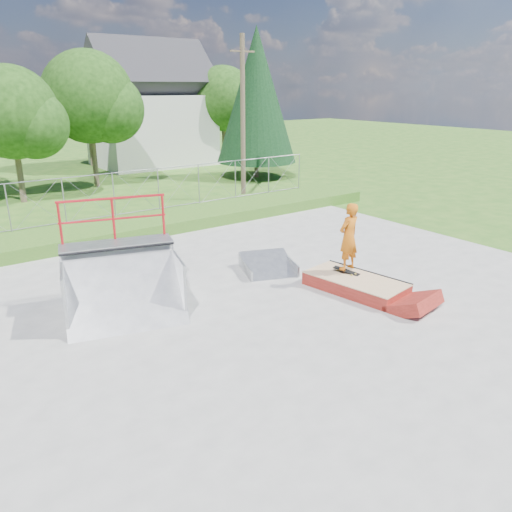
% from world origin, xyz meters
% --- Properties ---
extents(ground, '(120.00, 120.00, 0.00)m').
position_xyz_m(ground, '(0.00, 0.00, 0.00)').
color(ground, '#2A5E1A').
rests_on(ground, ground).
extents(concrete_pad, '(20.00, 16.00, 0.04)m').
position_xyz_m(concrete_pad, '(0.00, 0.00, 0.02)').
color(concrete_pad, gray).
rests_on(concrete_pad, ground).
extents(grass_berm, '(24.00, 3.00, 0.50)m').
position_xyz_m(grass_berm, '(0.00, 9.50, 0.25)').
color(grass_berm, '#2A5E1A').
rests_on(grass_berm, ground).
extents(grind_box, '(1.82, 3.04, 0.42)m').
position_xyz_m(grind_box, '(2.97, -0.18, 0.21)').
color(grind_box, maroon).
rests_on(grind_box, concrete_pad).
extents(quarter_pipe, '(3.40, 3.10, 2.86)m').
position_xyz_m(quarter_pipe, '(-2.99, 2.20, 1.43)').
color(quarter_pipe, '#919398').
rests_on(quarter_pipe, concrete_pad).
extents(flat_bank_ramp, '(2.01, 2.07, 0.47)m').
position_xyz_m(flat_bank_ramp, '(1.90, 2.55, 0.24)').
color(flat_bank_ramp, '#919398').
rests_on(flat_bank_ramp, concrete_pad).
extents(skateboard, '(0.49, 0.82, 0.13)m').
position_xyz_m(skateboard, '(3.05, 0.28, 0.47)').
color(skateboard, black).
rests_on(skateboard, grind_box).
extents(skater, '(0.76, 0.54, 1.96)m').
position_xyz_m(skater, '(3.05, 0.28, 1.45)').
color(skater, '#CC6412').
rests_on(skater, grind_box).
extents(chain_link_fence, '(20.00, 0.06, 1.80)m').
position_xyz_m(chain_link_fence, '(0.00, 10.50, 1.40)').
color(chain_link_fence, gray).
rests_on(chain_link_fence, grass_berm).
extents(gable_house, '(8.40, 6.08, 8.94)m').
position_xyz_m(gable_house, '(9.00, 26.00, 3.84)').
color(gable_house, silver).
rests_on(gable_house, ground).
extents(utility_pole, '(0.24, 0.24, 8.00)m').
position_xyz_m(utility_pole, '(7.50, 12.00, 4.00)').
color(utility_pole, brown).
rests_on(utility_pole, ground).
extents(tree_left_near, '(4.76, 4.48, 6.65)m').
position_xyz_m(tree_left_near, '(-1.75, 17.83, 4.24)').
color(tree_left_near, brown).
rests_on(tree_left_near, ground).
extents(tree_center, '(5.44, 5.12, 7.60)m').
position_xyz_m(tree_center, '(2.78, 19.81, 4.85)').
color(tree_center, brown).
rests_on(tree_center, ground).
extents(tree_right_far, '(5.10, 4.80, 7.12)m').
position_xyz_m(tree_right_far, '(14.27, 23.82, 4.54)').
color(tree_right_far, brown).
rests_on(tree_right_far, ground).
extents(tree_back_mid, '(4.08, 3.84, 5.70)m').
position_xyz_m(tree_back_mid, '(5.21, 27.86, 3.63)').
color(tree_back_mid, brown).
rests_on(tree_back_mid, ground).
extents(conifer_tree, '(5.04, 5.04, 9.10)m').
position_xyz_m(conifer_tree, '(12.00, 17.00, 5.05)').
color(conifer_tree, brown).
rests_on(conifer_tree, ground).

